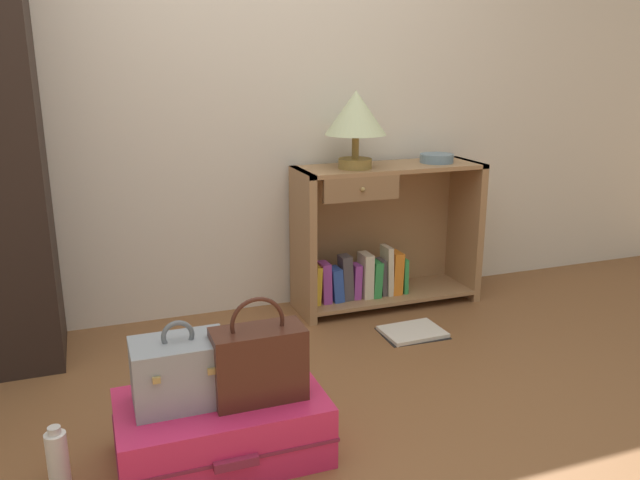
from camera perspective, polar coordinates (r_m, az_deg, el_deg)
ground_plane at (r=2.27m, az=-0.44°, el=-19.32°), size 9.00×9.00×0.00m
back_wall at (r=3.31m, az=-9.65°, el=15.52°), size 6.40×0.10×2.60m
bookshelf at (r=3.48m, az=5.38°, el=0.05°), size 1.00×0.35×0.77m
table_lamp at (r=3.25m, az=3.20°, el=10.92°), size 0.31×0.31×0.39m
bowl at (r=3.52m, az=10.32°, el=7.15°), size 0.18×0.18×0.05m
suitcase_large at (r=2.27m, az=-8.68°, el=-16.14°), size 0.69×0.43×0.22m
train_case at (r=2.17m, az=-12.31°, el=-11.34°), size 0.30×0.21×0.29m
handbag at (r=2.15m, az=-5.47°, el=-10.76°), size 0.30×0.14×0.36m
bottle at (r=2.29m, az=-22.27°, el=-17.43°), size 0.07×0.07×0.20m
open_book_on_floor at (r=3.22m, az=8.21°, el=-8.10°), size 0.31×0.25×0.02m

